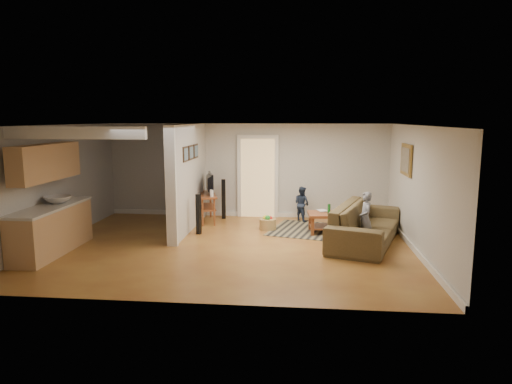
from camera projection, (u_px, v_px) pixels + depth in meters
ground at (230, 246)px, 9.51m from camera, size 7.50×7.50×0.00m
room_shell at (184, 174)px, 9.80m from camera, size 7.54×6.02×2.52m
area_rug at (322, 231)px, 10.75m from camera, size 2.73×2.27×0.01m
sofa at (365, 242)px, 9.79m from camera, size 1.94×3.03×0.83m
coffee_table at (335, 217)px, 10.56m from camera, size 1.25×0.79×0.71m
tv_console at (207, 196)px, 11.66m from camera, size 0.74×1.23×0.99m
speaker_left at (199, 214)px, 10.44m from camera, size 0.12×0.12×0.93m
speaker_right at (224, 199)px, 12.05m from camera, size 0.12×0.12×1.05m
toy_basket at (268, 223)px, 10.91m from camera, size 0.40×0.40×0.36m
child at (364, 244)px, 9.66m from camera, size 0.33×0.45×1.12m
toddler at (301, 221)px, 11.87m from camera, size 0.55×0.55×0.90m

